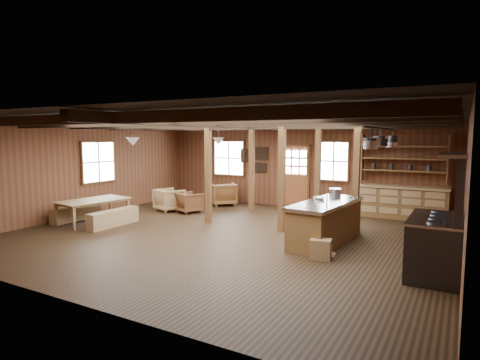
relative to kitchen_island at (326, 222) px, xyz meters
The scene contains 22 objects.
room 2.53m from the kitchen_island, 168.20° to the right, with size 10.04×9.04×2.84m.
ceiling_joists 3.20m from the kitchen_island, behind, with size 9.80×8.82×0.18m.
timber_posts 2.57m from the kitchen_island, 138.11° to the left, with size 3.95×2.35×2.80m.
back_door 4.61m from the kitchen_island, 120.12° to the left, with size 1.02×0.08×2.15m.
window_back_left 6.41m from the kitchen_island, 140.94° to the left, with size 1.32×0.06×1.32m.
window_back_right 4.25m from the kitchen_island, 104.14° to the left, with size 1.02×0.06×1.32m.
window_left 7.35m from the kitchen_island, behind, with size 0.14×1.24×1.32m.
notice_boards 5.62m from the kitchen_island, 133.72° to the left, with size 1.08×0.03×0.90m.
back_counter 3.88m from the kitchen_island, 73.57° to the left, with size 2.55×0.60×2.45m.
pendant_lamps 4.91m from the kitchen_island, behind, with size 1.86×2.36×0.66m.
pot_rack 2.15m from the kitchen_island, ahead, with size 0.45×3.00×0.43m.
kitchen_island is the anchor object (origin of this frame).
step_stool 1.30m from the kitchen_island, 76.66° to the right, with size 0.45×0.32×0.40m, color #976D44.
commercial_range 2.60m from the kitchen_island, 25.46° to the right, with size 0.88×1.71×2.11m.
dining_table 6.30m from the kitchen_island, 169.87° to the right, with size 1.85×1.03×0.65m, color olive.
bench_wall 7.05m from the kitchen_island, behind, with size 0.29×1.55×0.42m, color #976D44.
bench_aisle 5.59m from the kitchen_island, 168.54° to the right, with size 0.30×1.58×0.44m, color #976D44.
armchair_a 5.60m from the kitchen_island, 145.88° to the left, with size 0.83×0.85×0.77m, color brown.
armchair_b 5.07m from the kitchen_island, 163.50° to the left, with size 0.69×0.71×0.64m, color brown.
armchair_c 5.75m from the kitchen_island, 166.27° to the left, with size 0.77×0.79×0.72m, color olive.
counter_pot 1.15m from the kitchen_island, 95.04° to the left, with size 0.29×0.29×0.18m, color #B7BABE.
bowl 0.57m from the kitchen_island, 139.12° to the left, with size 0.28×0.28×0.07m, color silver.
Camera 1 is at (4.95, -8.16, 2.38)m, focal length 30.00 mm.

